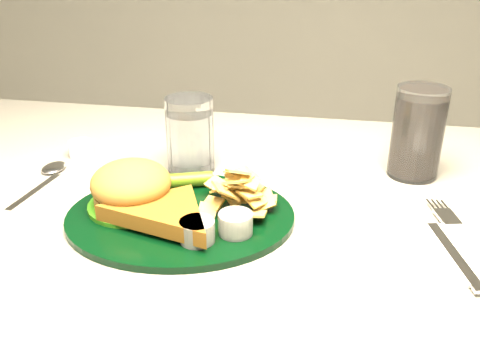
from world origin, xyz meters
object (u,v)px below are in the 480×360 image
at_px(dinner_plate, 180,197).
at_px(cola_glass, 417,133).
at_px(water_glass, 190,135).
at_px(fork_napkin, 452,250).

xyz_separation_m(dinner_plate, cola_glass, (0.30, 0.19, 0.03)).
height_order(water_glass, cola_glass, cola_glass).
bearing_deg(fork_napkin, cola_glass, 82.99).
bearing_deg(water_glass, fork_napkin, -26.13).
relative_size(cola_glass, fork_napkin, 0.76).
relative_size(dinner_plate, cola_glass, 2.14).
distance_m(cola_glass, fork_napkin, 0.22).
bearing_deg(dinner_plate, water_glass, 90.21).
relative_size(dinner_plate, fork_napkin, 1.64).
height_order(dinner_plate, water_glass, water_glass).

